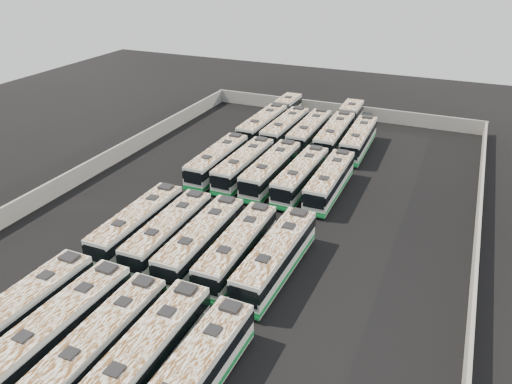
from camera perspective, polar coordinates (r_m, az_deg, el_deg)
name	(u,v)px	position (r m, az deg, el deg)	size (l,w,h in m)	color
ground	(253,213)	(53.98, -0.35, -2.45)	(140.00, 140.00, 0.00)	black
perimeter_wall	(253,204)	(53.45, -0.35, -1.42)	(45.20, 73.20, 2.20)	slate
bus_front_far_left	(21,313)	(41.49, -25.31, -12.44)	(2.96, 12.94, 3.64)	#B7BAB4
bus_front_left	(59,328)	(39.10, -21.55, -14.24)	(3.03, 13.00, 3.65)	#B7BAB4
bus_front_center	(101,343)	(37.09, -17.26, -16.15)	(2.69, 12.49, 3.52)	#B7BAB4
bus_front_right	(145,357)	(35.27, -12.55, -17.92)	(2.81, 13.10, 3.69)	#B7BAB4
bus_front_far_right	(192,377)	(33.65, -7.28, -20.22)	(2.95, 12.75, 3.58)	#B7BAB4
bus_midfront_far_left	(138,224)	(49.77, -13.34, -3.55)	(2.82, 12.67, 3.56)	#B7BAB4
bus_midfront_left	(169,232)	(47.86, -9.91, -4.52)	(2.92, 12.59, 3.53)	#B7BAB4
bus_midfront_center	(202,240)	(46.10, -6.24, -5.51)	(2.88, 12.86, 3.62)	#B7BAB4
bus_midfront_right	(238,248)	(44.78, -2.11, -6.46)	(2.85, 12.62, 3.55)	#B7BAB4
bus_midfront_far_right	(276,257)	(43.55, 2.32, -7.42)	(3.04, 13.09, 3.67)	#B7BAB4
bus_midback_far_left	(218,161)	(62.59, -4.42, 3.60)	(2.72, 12.60, 3.55)	#B7BAB4
bus_midback_left	(244,165)	(61.16, -1.39, 3.10)	(2.82, 12.59, 3.54)	#B7BAB4
bus_midback_center	(271,170)	(59.69, 1.74, 2.54)	(2.88, 13.00, 3.66)	#B7BAB4
bus_midback_right	(301,176)	(58.49, 5.13, 1.85)	(2.94, 12.68, 3.56)	#B7BAB4
bus_midback_far_right	(330,181)	(57.68, 8.42, 1.28)	(2.72, 12.56, 3.54)	#B7BAB4
bus_back_far_left	(271,119)	(77.66, 1.78, 8.36)	(2.94, 20.10, 3.64)	#B7BAB4
bus_back_left	(285,129)	(73.33, 3.37, 7.20)	(2.93, 12.97, 3.65)	#B7BAB4
bus_back_center	(310,132)	(72.35, 6.15, 6.84)	(2.81, 13.11, 3.69)	#B7BAB4
bus_back_right	(340,128)	(74.71, 9.61, 7.26)	(3.29, 20.42, 3.69)	#B7BAB4
bus_back_far_right	(359,139)	(70.73, 11.66, 5.91)	(2.99, 12.79, 3.59)	#B7BAB4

